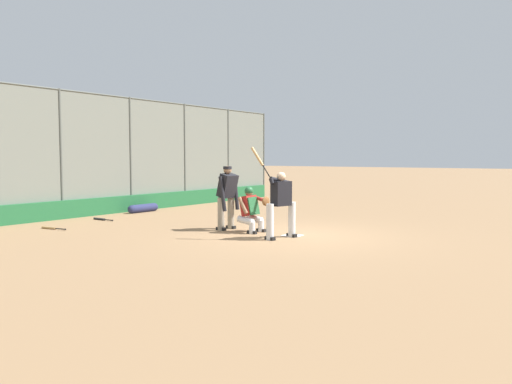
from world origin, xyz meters
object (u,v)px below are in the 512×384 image
equipment_bag_dugout_side (143,208)px  spare_bat_near_backstop (101,219)px  batter_at_plate (281,202)px  umpire_home (227,195)px  catcher_behind_plate (251,209)px  spare_bat_by_padding (51,228)px

equipment_bag_dugout_side → spare_bat_near_backstop: bearing=16.7°
batter_at_plate → spare_bat_near_backstop: size_ratio=2.46×
batter_at_plate → equipment_bag_dugout_side: batter_at_plate is taller
batter_at_plate → umpire_home: bearing=-86.9°
batter_at_plate → catcher_behind_plate: size_ratio=1.85×
umpire_home → spare_bat_by_padding: size_ratio=1.92×
umpire_home → spare_bat_by_padding: bearing=-52.8°
batter_at_plate → spare_bat_by_padding: (2.39, -5.84, -0.83)m
catcher_behind_plate → umpire_home: umpire_home is taller
spare_bat_by_padding → equipment_bag_dugout_side: equipment_bag_dugout_side is taller
catcher_behind_plate → umpire_home: bearing=-91.0°
umpire_home → catcher_behind_plate: bearing=91.8°
spare_bat_near_backstop → catcher_behind_plate: bearing=-173.4°
equipment_bag_dugout_side → spare_bat_by_padding: bearing=15.8°
catcher_behind_plate → spare_bat_near_backstop: size_ratio=1.33×
umpire_home → equipment_bag_dugout_side: 5.37m
spare_bat_by_padding → equipment_bag_dugout_side: 4.45m
spare_bat_near_backstop → spare_bat_by_padding: 2.06m
batter_at_plate → umpire_home: 1.99m
batter_at_plate → umpire_home: size_ratio=1.28×
spare_bat_near_backstop → equipment_bag_dugout_side: size_ratio=0.68×
batter_at_plate → catcher_behind_plate: 1.23m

